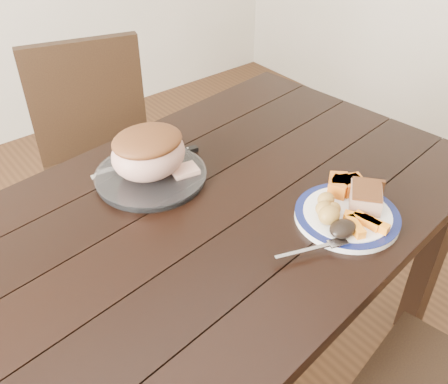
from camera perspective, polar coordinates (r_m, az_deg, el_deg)
dining_table at (r=1.31m, az=-3.31°, el=-5.93°), size 1.69×1.08×0.75m
chair_far at (r=1.94m, az=-13.96°, el=4.00°), size 0.53×0.53×0.93m
dinner_plate at (r=1.27m, az=13.86°, el=-2.72°), size 0.26×0.26×0.02m
plate_rim at (r=1.26m, az=13.92°, el=-2.42°), size 0.26×0.26×0.02m
serving_platter at (r=1.38m, az=-8.34°, el=1.72°), size 0.30×0.30×0.02m
pork_slice at (r=1.28m, az=15.86°, el=-0.62°), size 0.12×0.12×0.04m
roasted_potatoes at (r=1.23m, az=11.78°, el=-1.92°), size 0.09×0.09×0.05m
carrot_batons at (r=1.22m, az=15.68°, el=-3.39°), size 0.08×0.11×0.02m
pumpkin_wedges at (r=1.32m, az=13.68°, el=0.79°), size 0.10×0.09×0.04m
dark_mushroom at (r=1.18m, az=13.42°, el=-4.08°), size 0.07×0.05×0.03m
fork at (r=1.15m, az=10.58°, el=-6.32°), size 0.17×0.08×0.00m
roast_joint at (r=1.34m, az=-8.61°, el=4.32°), size 0.20×0.17×0.13m
cut_slice at (r=1.36m, az=-4.50°, el=2.41°), size 0.08×0.07×0.02m
carving_knife at (r=1.46m, az=-6.65°, el=4.02°), size 0.32×0.09×0.01m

